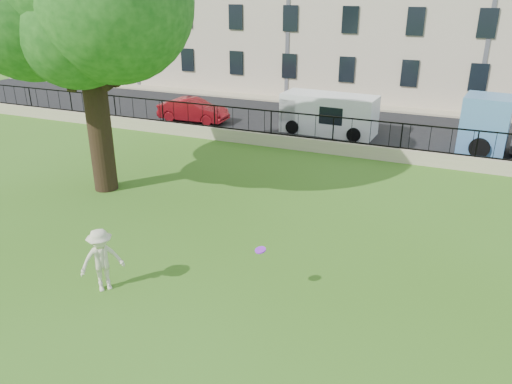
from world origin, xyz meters
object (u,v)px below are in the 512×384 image
at_px(frisbee, 260,250).
at_px(red_sedan, 193,110).
at_px(man, 102,260).
at_px(white_van, 329,114).

bearing_deg(frisbee, red_sedan, 124.79).
relative_size(man, white_van, 0.35).
bearing_deg(man, white_van, 35.81).
distance_m(frisbee, white_van, 15.25).
bearing_deg(white_van, frisbee, -77.54).
xyz_separation_m(man, frisbee, (3.71, 1.28, 0.43)).
bearing_deg(white_van, red_sedan, -171.65).
distance_m(frisbee, red_sedan, 17.56).
bearing_deg(man, frisbee, -30.53).
relative_size(frisbee, white_van, 0.06).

